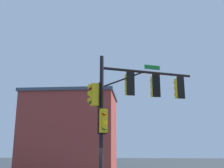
{
  "coord_description": "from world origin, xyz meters",
  "views": [
    {
      "loc": [
        1.59,
        -12.9,
        2.48
      ],
      "look_at": [
        0.5,
        0.3,
        5.67
      ],
      "focal_mm": 42.89,
      "sensor_mm": 36.0,
      "label": 1
    }
  ],
  "objects": [
    {
      "name": "brick_building",
      "position": [
        -4.88,
        14.44,
        4.03
      ],
      "size": [
        9.13,
        7.32,
        8.03
      ],
      "color": "#943931",
      "rests_on": "ground_plane"
    },
    {
      "name": "signal_pole_assembly",
      "position": [
        1.29,
        0.5,
        4.87
      ],
      "size": [
        5.45,
        2.71,
        7.08
      ],
      "color": "black",
      "rests_on": "ground_plane"
    }
  ]
}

